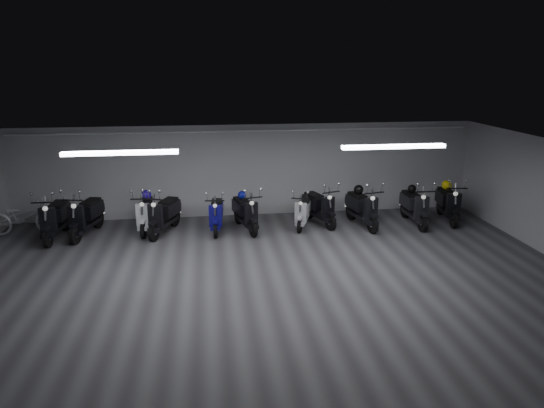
{
  "coord_description": "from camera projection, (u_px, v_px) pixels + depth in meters",
  "views": [
    {
      "loc": [
        -1.16,
        -9.43,
        4.57
      ],
      "look_at": [
        0.42,
        2.5,
        1.05
      ],
      "focal_mm": 32.03,
      "sensor_mm": 36.0,
      "label": 1
    }
  ],
  "objects": [
    {
      "name": "front_wall",
      "position": [
        324.0,
        368.0,
        5.24
      ],
      "size": [
        14.0,
        0.01,
        2.8
      ],
      "primitive_type": "cube",
      "color": "#A5A5A7",
      "rests_on": "ground"
    },
    {
      "name": "fluor_strip_right",
      "position": [
        394.0,
        147.0,
        10.96
      ],
      "size": [
        2.4,
        0.18,
        0.08
      ],
      "primitive_type": "cube",
      "color": "white",
      "rests_on": "ceiling"
    },
    {
      "name": "helmet_3",
      "position": [
        359.0,
        190.0,
        14.03
      ],
      "size": [
        0.28,
        0.28,
        0.28
      ],
      "primitive_type": "sphere",
      "color": "black",
      "rests_on": "scooter_8"
    },
    {
      "name": "back_wall",
      "position": [
        248.0,
        171.0,
        14.77
      ],
      "size": [
        14.0,
        0.01,
        2.8
      ],
      "primitive_type": "cube",
      "color": "#A5A5A7",
      "rests_on": "ground"
    },
    {
      "name": "helmet_2",
      "position": [
        447.0,
        185.0,
        14.51
      ],
      "size": [
        0.29,
        0.29,
        0.29
      ],
      "primitive_type": "sphere",
      "color": "yellow",
      "rests_on": "scooter_10"
    },
    {
      "name": "bicycle",
      "position": [
        23.0,
        213.0,
        13.24
      ],
      "size": [
        1.89,
        0.7,
        1.22
      ],
      "primitive_type": "imported",
      "rotation": [
        0.0,
        0.0,
        1.59
      ],
      "color": "white",
      "rests_on": "floor"
    },
    {
      "name": "floor",
      "position": [
        268.0,
        284.0,
        10.4
      ],
      "size": [
        14.0,
        10.0,
        0.01
      ],
      "primitive_type": "cube",
      "color": "#3D3C3F",
      "rests_on": "ground"
    },
    {
      "name": "scooter_10",
      "position": [
        448.0,
        198.0,
        14.34
      ],
      "size": [
        0.97,
        2.03,
        1.45
      ],
      "primitive_type": null,
      "rotation": [
        0.0,
        0.0,
        -0.17
      ],
      "color": "black",
      "rests_on": "floor"
    },
    {
      "name": "scooter_3",
      "position": [
        164.0,
        209.0,
        13.28
      ],
      "size": [
        1.3,
        2.03,
        1.43
      ],
      "primitive_type": null,
      "rotation": [
        0.0,
        0.0,
        -0.37
      ],
      "color": "black",
      "rests_on": "floor"
    },
    {
      "name": "helmet_1",
      "position": [
        412.0,
        189.0,
        14.2
      ],
      "size": [
        0.25,
        0.25,
        0.25
      ],
      "primitive_type": "sphere",
      "color": "black",
      "rests_on": "scooter_9"
    },
    {
      "name": "conduit",
      "position": [
        247.0,
        131.0,
        14.34
      ],
      "size": [
        13.6,
        0.05,
        0.05
      ],
      "primitive_type": "cylinder",
      "rotation": [
        0.0,
        1.57,
        0.0
      ],
      "color": "white",
      "rests_on": "back_wall"
    },
    {
      "name": "scooter_1",
      "position": [
        85.0,
        210.0,
        13.1
      ],
      "size": [
        1.1,
        2.08,
        1.48
      ],
      "primitive_type": null,
      "rotation": [
        0.0,
        0.0,
        -0.23
      ],
      "color": "black",
      "rests_on": "floor"
    },
    {
      "name": "scooter_5",
      "position": [
        245.0,
        207.0,
        13.55
      ],
      "size": [
        1.08,
        1.93,
        1.37
      ],
      "primitive_type": null,
      "rotation": [
        0.0,
        0.0,
        0.27
      ],
      "color": "black",
      "rests_on": "floor"
    },
    {
      "name": "scooter_4",
      "position": [
        216.0,
        209.0,
        13.51
      ],
      "size": [
        0.72,
        1.77,
        1.29
      ],
      "primitive_type": null,
      "rotation": [
        0.0,
        0.0,
        -0.08
      ],
      "color": "navy",
      "rests_on": "floor"
    },
    {
      "name": "scooter_9",
      "position": [
        415.0,
        201.0,
        14.03
      ],
      "size": [
        0.66,
        1.93,
        1.43
      ],
      "primitive_type": null,
      "rotation": [
        0.0,
        0.0,
        -0.01
      ],
      "color": "black",
      "rests_on": "floor"
    },
    {
      "name": "helmet_4",
      "position": [
        242.0,
        195.0,
        13.7
      ],
      "size": [
        0.24,
        0.24,
        0.24
      ],
      "primitive_type": "sphere",
      "color": "#0C1186",
      "rests_on": "scooter_5"
    },
    {
      "name": "scooter_2",
      "position": [
        146.0,
        208.0,
        13.49
      ],
      "size": [
        0.69,
        1.85,
        1.36
      ],
      "primitive_type": null,
      "rotation": [
        0.0,
        0.0,
        -0.04
      ],
      "color": "silver",
      "rests_on": "floor"
    },
    {
      "name": "scooter_7",
      "position": [
        319.0,
        202.0,
        14.06
      ],
      "size": [
        1.19,
        1.95,
        1.38
      ],
      "primitive_type": null,
      "rotation": [
        0.0,
        0.0,
        0.33
      ],
      "color": "black",
      "rests_on": "floor"
    },
    {
      "name": "ceiling",
      "position": [
        268.0,
        155.0,
        9.61
      ],
      "size": [
        14.0,
        10.0,
        0.01
      ],
      "primitive_type": "cube",
      "color": "gray",
      "rests_on": "ground"
    },
    {
      "name": "scooter_6",
      "position": [
        303.0,
        206.0,
        13.86
      ],
      "size": [
        1.09,
        1.73,
        1.22
      ],
      "primitive_type": null,
      "rotation": [
        0.0,
        0.0,
        -0.36
      ],
      "color": "#BCBCC1",
      "rests_on": "floor"
    },
    {
      "name": "fluor_strip_left",
      "position": [
        121.0,
        153.0,
        10.2
      ],
      "size": [
        2.4,
        0.18,
        0.08
      ],
      "primitive_type": "cube",
      "color": "white",
      "rests_on": "ceiling"
    },
    {
      "name": "helmet_0",
      "position": [
        146.0,
        195.0,
        13.64
      ],
      "size": [
        0.28,
        0.28,
        0.28
      ],
      "primitive_type": "sphere",
      "color": "#210C8E",
      "rests_on": "scooter_2"
    },
    {
      "name": "scooter_0",
      "position": [
        54.0,
        212.0,
        12.88
      ],
      "size": [
        0.76,
        2.02,
        1.48
      ],
      "primitive_type": null,
      "rotation": [
        0.0,
        0.0,
        -0.05
      ],
      "color": "black",
      "rests_on": "floor"
    },
    {
      "name": "scooter_8",
      "position": [
        362.0,
        202.0,
        13.87
      ],
      "size": [
        0.98,
        2.02,
        1.44
      ],
      "primitive_type": null,
      "rotation": [
        0.0,
        0.0,
        0.18
      ],
      "color": "black",
      "rests_on": "floor"
    }
  ]
}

